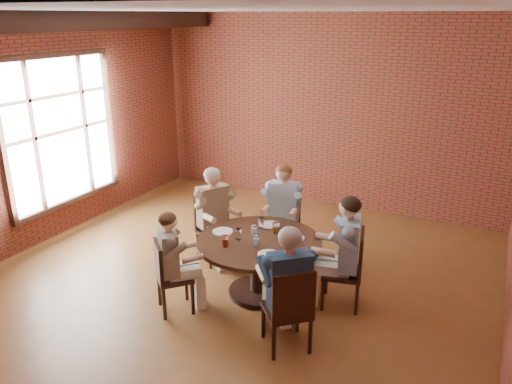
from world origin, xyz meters
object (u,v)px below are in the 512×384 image
at_px(dining_table, 259,256).
at_px(chair_b, 284,220).
at_px(diner_d, 174,262).
at_px(smartphone, 278,257).
at_px(chair_d, 168,274).
at_px(chair_e, 290,308).
at_px(diner_a, 343,252).
at_px(diner_b, 282,212).
at_px(chair_a, 350,266).
at_px(chair_c, 212,225).
at_px(diner_c, 215,216).
at_px(diner_e, 287,288).

distance_m(dining_table, chair_b, 1.23).
height_order(diner_d, smartphone, diner_d).
bearing_deg(chair_d, chair_e, -138.64).
bearing_deg(diner_a, dining_table, -90.00).
height_order(chair_b, diner_b, diner_b).
relative_size(diner_a, smartphone, 9.12).
bearing_deg(smartphone, diner_a, 48.50).
distance_m(dining_table, diner_d, 1.06).
distance_m(chair_b, smartphone, 1.65).
xyz_separation_m(diner_a, smartphone, (-0.60, -0.55, 0.06)).
bearing_deg(smartphone, chair_a, 45.57).
distance_m(dining_table, chair_c, 1.21).
relative_size(chair_d, chair_e, 0.93).
distance_m(dining_table, chair_d, 1.14).
xyz_separation_m(dining_table, chair_c, (-1.05, 0.60, -0.01)).
height_order(dining_table, chair_b, chair_b).
height_order(dining_table, chair_e, chair_e).
xyz_separation_m(chair_b, chair_e, (0.99, -2.09, 0.00)).
relative_size(dining_table, diner_a, 1.10).
relative_size(chair_d, diner_d, 0.71).
bearing_deg(chair_b, diner_a, -48.61).
height_order(diner_a, chair_e, diner_a).
distance_m(diner_c, chair_d, 1.41).
height_order(diner_d, chair_e, diner_d).
relative_size(chair_c, smartphone, 6.24).
bearing_deg(chair_c, chair_e, -99.02).
distance_m(chair_c, chair_e, 2.36).
xyz_separation_m(diner_a, diner_b, (-1.18, 0.89, -0.01)).
height_order(dining_table, diner_e, diner_e).
bearing_deg(chair_a, chair_e, -28.06).
height_order(chair_e, smartphone, chair_e).
bearing_deg(chair_c, diner_c, -90.00).
bearing_deg(diner_c, chair_b, -19.72).
bearing_deg(smartphone, diner_d, -151.59).
relative_size(chair_c, diner_c, 0.70).
xyz_separation_m(chair_c, diner_d, (0.32, -1.37, 0.11)).
distance_m(chair_a, diner_d, 2.09).
distance_m(diner_a, chair_c, 2.08).
relative_size(chair_d, smartphone, 5.86).
height_order(diner_d, diner_e, diner_e).
relative_size(dining_table, chair_a, 1.58).
distance_m(diner_d, smartphone, 1.22).
bearing_deg(diner_a, chair_a, 90.00).
bearing_deg(chair_c, chair_b, -24.39).
distance_m(chair_e, smartphone, 0.73).
bearing_deg(chair_a, dining_table, -90.00).
bearing_deg(chair_c, dining_table, -90.00).
bearing_deg(diner_c, diner_d, -139.77).
distance_m(dining_table, diner_e, 1.10).
xyz_separation_m(chair_d, smartphone, (1.17, 0.52, 0.26)).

